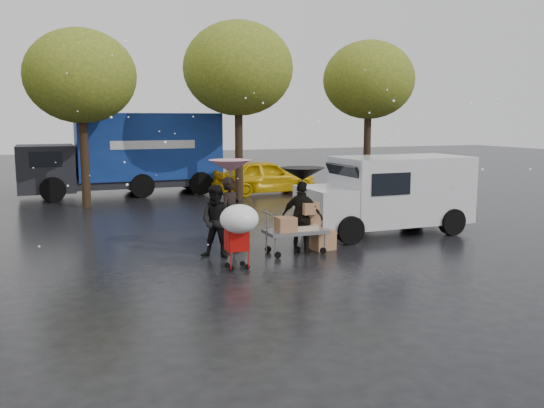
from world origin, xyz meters
name	(u,v)px	position (x,y,z in m)	size (l,w,h in m)	color
ground	(272,259)	(0.00, 0.00, 0.00)	(90.00, 90.00, 0.00)	black
person_pink	(231,215)	(-0.68, 1.05, 0.93)	(0.68, 0.45, 1.87)	black
person_middle	(217,222)	(-1.15, 0.61, 0.87)	(0.85, 0.66, 1.74)	black
person_black	(302,217)	(0.91, 0.30, 0.89)	(1.04, 0.43, 1.78)	black
umbrella_pink	(230,166)	(-0.68, 1.05, 2.14)	(1.05, 1.05, 2.29)	#4C4C4C
umbrella_black	(303,174)	(0.91, 0.30, 1.96)	(1.10, 1.10, 2.11)	#4C4C4C
vendor_cart	(299,224)	(0.83, 0.33, 0.73)	(1.52, 0.80, 1.27)	slate
shopping_cart	(239,223)	(-1.05, -0.70, 1.06)	(0.84, 0.84, 1.46)	#B20D0A
white_van	(389,193)	(4.31, 1.71, 1.16)	(4.91, 2.18, 2.20)	silver
blue_truck	(129,154)	(-1.48, 13.02, 1.76)	(8.30, 2.60, 3.50)	navy
box_ground_near	(323,240)	(1.56, 0.46, 0.24)	(0.54, 0.44, 0.49)	#8F5D3E
box_ground_far	(326,239)	(1.90, 0.95, 0.15)	(0.40, 0.31, 0.31)	#8F5D3E
yellow_taxi	(265,177)	(4.03, 11.09, 0.76)	(1.80, 4.46, 1.52)	yellow
tree_row	(164,72)	(-0.47, 10.00, 5.02)	(21.60, 4.40, 7.12)	black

